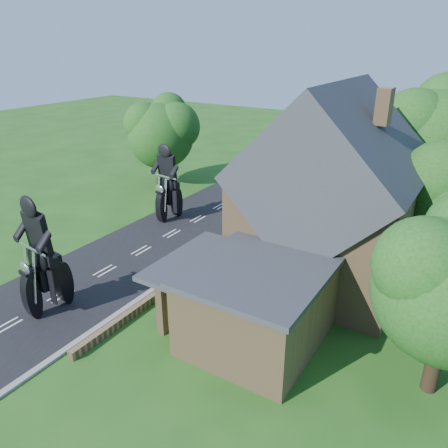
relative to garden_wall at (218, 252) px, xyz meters
The scene contains 17 objects.
ground 6.60m from the garden_wall, 130.70° to the right, with size 120.00×120.00×0.00m, color #1F4F16.
road 6.60m from the garden_wall, 130.70° to the right, with size 7.00×80.00×0.02m, color black.
kerb 5.04m from the garden_wall, 97.41° to the right, with size 0.30×80.00×0.12m, color gray.
garden_wall is the anchor object (origin of this frame).
house 7.52m from the garden_wall, ahead, with size 9.54×8.64×10.24m.
annex 8.19m from the garden_wall, 46.16° to the right, with size 7.05×5.94×3.44m.
tree_behind_house 16.06m from the garden_wall, 48.43° to the left, with size 7.81×7.20×10.08m.
tree_behind_left 13.88m from the garden_wall, 72.34° to the left, with size 6.94×6.40×9.16m.
tree_far_road 15.13m from the garden_wall, 140.77° to the left, with size 6.08×5.60×7.84m.
shrub_a 6.09m from the garden_wall, 80.54° to the right, with size 0.90×0.90×1.10m, color black.
shrub_b 3.66m from the garden_wall, 74.05° to the right, with size 0.90×0.90×1.10m, color black.
shrub_c 1.46m from the garden_wall, 45.00° to the right, with size 0.90×0.90×1.10m, color black.
shrub_d 4.14m from the garden_wall, 75.96° to the left, with size 0.90×0.90×1.10m, color black.
shrub_e 6.59m from the garden_wall, 81.25° to the left, with size 0.90×0.90×1.10m, color black.
shrub_f 9.06m from the garden_wall, 83.66° to the left, with size 0.90×0.90×1.10m, color black.
motorcycle_lead 9.79m from the garden_wall, 112.20° to the right, with size 0.47×1.87×1.74m, color black, non-canonical shape.
motorcycle_follow 6.74m from the garden_wall, 153.84° to the left, with size 0.45×1.76×1.64m, color black, non-canonical shape.
Camera 1 is at (16.98, -14.63, 11.97)m, focal length 35.00 mm.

